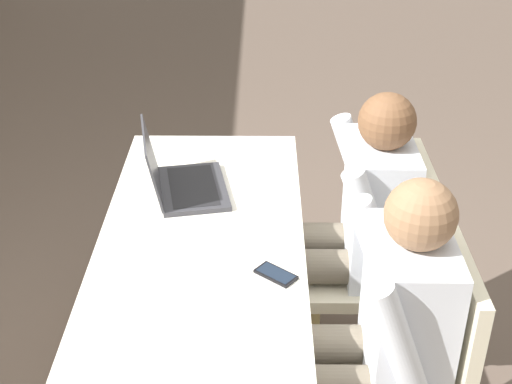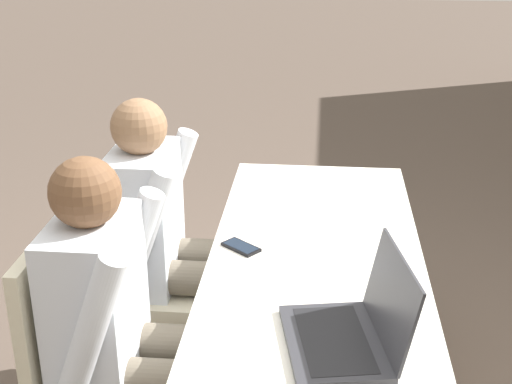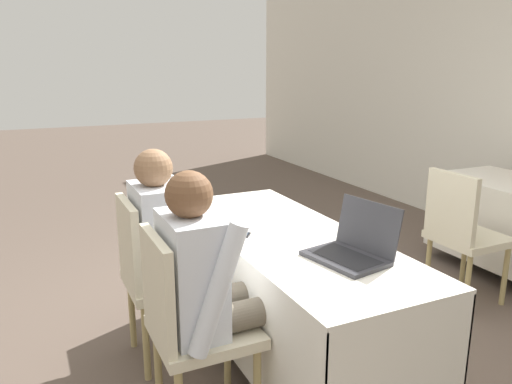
% 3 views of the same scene
% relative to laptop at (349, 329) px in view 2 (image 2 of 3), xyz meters
% --- Properties ---
extents(conference_table_near, '(1.84, 0.71, 0.73)m').
position_rel_laptop_xyz_m(conference_table_near, '(-0.43, -0.10, -0.23)').
color(conference_table_near, white).
rests_on(conference_table_near, ground_plane).
extents(laptop, '(0.41, 0.36, 0.25)m').
position_rel_laptop_xyz_m(laptop, '(0.00, 0.00, 0.00)').
color(laptop, '#333338').
rests_on(laptop, conference_table_near).
extents(cell_phone, '(0.13, 0.14, 0.01)m').
position_rel_laptop_xyz_m(cell_phone, '(-0.53, -0.35, -0.04)').
color(cell_phone, black).
rests_on(cell_phone, conference_table_near).
extents(paper_beside_laptop, '(0.29, 0.35, 0.00)m').
position_rel_laptop_xyz_m(paper_beside_laptop, '(-0.53, -0.10, -0.05)').
color(paper_beside_laptop, white).
rests_on(paper_beside_laptop, conference_table_near).
extents(paper_centre_table, '(0.27, 0.33, 0.00)m').
position_rel_laptop_xyz_m(paper_centre_table, '(-1.04, 0.03, -0.05)').
color(paper_centre_table, white).
rests_on(paper_centre_table, conference_table_near).
extents(chair_near_left, '(0.44, 0.44, 0.93)m').
position_rel_laptop_xyz_m(chair_near_left, '(-0.73, -0.76, -0.26)').
color(chair_near_left, tan).
rests_on(chair_near_left, ground_plane).
extents(chair_near_right, '(0.44, 0.44, 0.93)m').
position_rel_laptop_xyz_m(chair_near_right, '(-0.13, -0.76, -0.26)').
color(chair_near_right, tan).
rests_on(chair_near_right, ground_plane).
extents(person_checkered_shirt, '(0.50, 0.52, 1.19)m').
position_rel_laptop_xyz_m(person_checkered_shirt, '(-0.73, -0.65, -0.10)').
color(person_checkered_shirt, '#665B4C').
rests_on(person_checkered_shirt, ground_plane).
extents(person_white_shirt, '(0.50, 0.52, 1.19)m').
position_rel_laptop_xyz_m(person_white_shirt, '(-0.13, -0.65, -0.10)').
color(person_white_shirt, '#665B4C').
rests_on(person_white_shirt, ground_plane).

